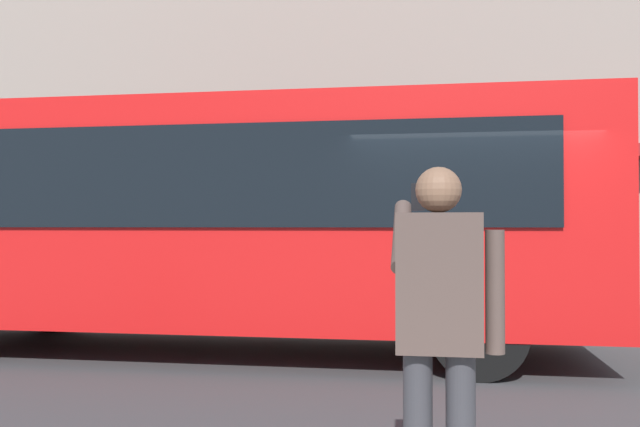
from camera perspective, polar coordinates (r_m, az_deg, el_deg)
name	(u,v)px	position (r m, az deg, el deg)	size (l,w,h in m)	color
ground_plane	(470,366)	(7.88, 12.64, -12.49)	(60.00, 60.00, 0.00)	#38383A
building_facade_far	(450,19)	(15.17, 10.96, 15.93)	(28.00, 1.55, 12.00)	gray
red_bus	(225,216)	(8.48, -8.10, -0.25)	(9.05, 2.54, 3.08)	red
pedestrian_photographer	(440,316)	(3.28, 10.13, -8.53)	(0.53, 0.52, 1.70)	#2D2D33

